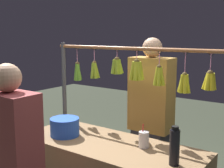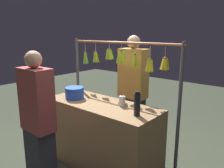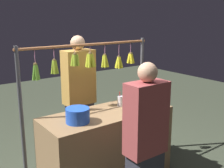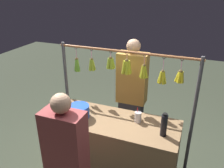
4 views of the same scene
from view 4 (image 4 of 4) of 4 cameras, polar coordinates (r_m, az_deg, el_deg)
market_counter at (r=3.14m, az=0.51°, el=-16.04°), size 1.59×0.63×0.91m
display_rack at (r=3.02m, az=3.50°, el=0.18°), size 1.85×0.14×1.72m
water_bottle at (r=2.62m, az=12.71°, el=-9.85°), size 0.07×0.07×0.28m
blue_bucket at (r=2.93m, az=-8.16°, el=-6.70°), size 0.26×0.26×0.16m
drink_cup at (r=2.83m, az=6.43°, el=-8.09°), size 0.08×0.08×0.19m
vendor_person at (r=3.44m, az=4.83°, el=-3.70°), size 0.42×0.23×1.77m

